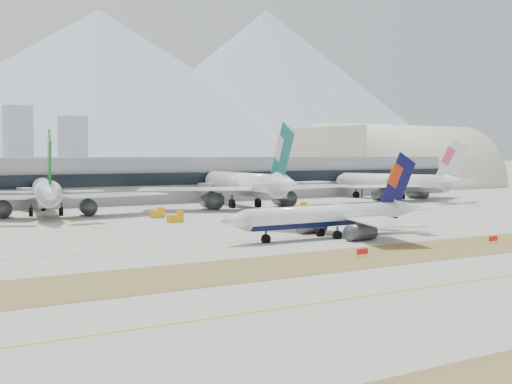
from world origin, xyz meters
TOP-DOWN VIEW (x-y plane):
  - ground at (0.00, 0.00)m, footprint 3000.00×3000.00m
  - taxiing_airliner at (-0.89, -8.78)m, footprint 49.03×42.70m
  - widebody_eva at (-32.80, 67.59)m, footprint 59.43×59.29m
  - widebody_cathay at (26.01, 64.40)m, footprint 68.50×67.73m
  - widebody_china_air at (90.07, 66.71)m, footprint 59.59×59.06m
  - terminal at (0.00, 114.84)m, footprint 280.00×43.10m
  - hangar at (154.56, 135.00)m, footprint 91.00×60.00m
  - hold_sign_left at (-13.78, -32.00)m, footprint 2.20×0.15m
  - hold_sign_right at (16.91, -32.00)m, footprint 2.20×0.15m
  - gse_c at (31.29, 44.43)m, footprint 3.55×2.00m
  - gse_b at (-12.27, 34.79)m, footprint 3.55×2.00m
  - gse_extra at (-10.78, 47.95)m, footprint 3.55×2.00m

SIDE VIEW (x-z plane):
  - ground at x=0.00m, z-range 0.00..0.00m
  - hangar at x=154.56m, z-range -29.86..30.14m
  - hold_sign_left at x=-13.78m, z-range 0.20..1.55m
  - hold_sign_right at x=16.91m, z-range 0.20..1.55m
  - gse_c at x=31.29m, z-range -0.25..2.35m
  - gse_b at x=-12.27m, z-range -0.25..2.35m
  - gse_extra at x=-10.78m, z-range -0.25..2.35m
  - taxiing_airliner at x=-0.89m, z-range -4.27..12.23m
  - widebody_china_air at x=90.07m, z-range -5.06..16.54m
  - widebody_eva at x=-32.80m, z-range -5.12..16.73m
  - widebody_cathay at x=26.01m, z-range -5.79..18.93m
  - terminal at x=0.00m, z-range 0.00..15.00m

